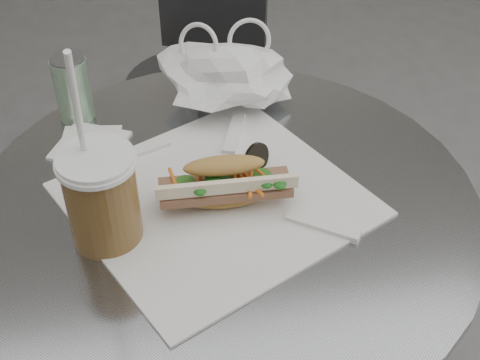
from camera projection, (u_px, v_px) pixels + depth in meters
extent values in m
cylinder|color=slate|center=(228.00, 348.00, 1.23)|extent=(0.08, 0.08, 0.71)
cylinder|color=slate|center=(225.00, 205.00, 1.00)|extent=(0.76, 0.76, 0.02)
cylinder|color=#303033|center=(202.00, 207.00, 2.05)|extent=(0.34, 0.34, 0.02)
cylinder|color=#303033|center=(200.00, 152.00, 1.91)|extent=(0.06, 0.06, 0.45)
cylinder|color=#303033|center=(196.00, 86.00, 1.76)|extent=(0.38, 0.38, 0.02)
cube|color=#303033|center=(212.00, 7.00, 1.80)|extent=(0.28, 0.14, 0.26)
cube|color=white|center=(216.00, 199.00, 0.99)|extent=(0.51, 0.50, 0.00)
ellipsoid|color=#AB7940|center=(225.00, 197.00, 0.97)|extent=(0.24, 0.09, 0.02)
cube|color=brown|center=(225.00, 187.00, 0.96)|extent=(0.19, 0.06, 0.01)
ellipsoid|color=#AB7940|center=(224.00, 169.00, 0.95)|extent=(0.24, 0.09, 0.04)
cylinder|color=brown|center=(103.00, 202.00, 0.89)|extent=(0.10, 0.10, 0.13)
cylinder|color=white|center=(95.00, 160.00, 0.84)|extent=(0.11, 0.11, 0.01)
cylinder|color=white|center=(80.00, 126.00, 0.82)|extent=(0.02, 0.07, 0.24)
cylinder|color=black|center=(228.00, 178.00, 0.99)|extent=(0.05, 0.04, 0.05)
cylinder|color=black|center=(256.00, 159.00, 1.03)|extent=(0.05, 0.04, 0.05)
cube|color=black|center=(242.00, 171.00, 1.01)|extent=(0.02, 0.01, 0.00)
cube|color=white|center=(90.00, 145.00, 1.09)|extent=(0.14, 0.14, 0.01)
cube|color=white|center=(90.00, 143.00, 1.08)|extent=(0.11, 0.11, 0.00)
cylinder|color=#5FA366|center=(73.00, 89.00, 1.12)|extent=(0.06, 0.06, 0.11)
cylinder|color=slate|center=(67.00, 59.00, 1.08)|extent=(0.06, 0.06, 0.00)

